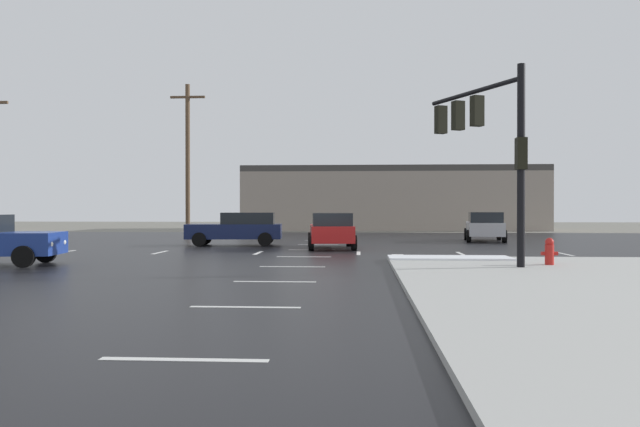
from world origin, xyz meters
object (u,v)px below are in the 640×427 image
Objects in this scene: sedan_navy at (238,228)px; utility_pole_distant at (188,157)px; sedan_red at (331,230)px; traffic_signal_mast at (488,133)px; sedan_silver at (485,226)px; fire_hydrant at (549,251)px.

sedan_navy is 11.38m from utility_pole_distant.
traffic_signal_mast is at bearing -153.68° from sedan_red.
sedan_red is at bearing 149.44° from sedan_navy.
sedan_silver is at bearing -14.93° from utility_pole_distant.
traffic_signal_mast reaches higher than sedan_silver.
sedan_silver is (1.17, 15.87, 0.32)m from fire_hydrant.
sedan_silver is (2.85, 15.27, -3.24)m from traffic_signal_mast.
sedan_navy is 0.48× the size of utility_pole_distant.
traffic_signal_mast is at bearing -53.59° from utility_pole_distant.
sedan_silver is 10.53m from sedan_red.
utility_pole_distant is at bearing 34.59° from sedan_red.
traffic_signal_mast is at bearing 176.30° from sedan_silver.
fire_hydrant is at bearing 130.51° from sedan_navy.
sedan_red is (-6.83, 9.03, 0.32)m from fire_hydrant.
sedan_silver is 1.01× the size of sedan_red.
fire_hydrant is at bearing -51.42° from utility_pole_distant.
sedan_red is 15.56m from utility_pole_distant.
sedan_navy and sedan_red have the same top height.
utility_pole_distant reaches higher than traffic_signal_mast.
fire_hydrant is (1.68, -0.60, -3.55)m from traffic_signal_mast.
sedan_red is (-8.00, -6.85, 0.00)m from sedan_silver.
sedan_silver is 18.65m from utility_pole_distant.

